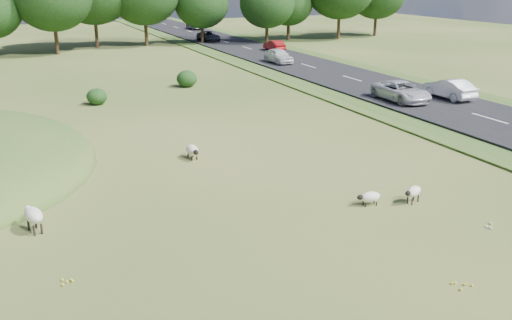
{
  "coord_description": "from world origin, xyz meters",
  "views": [
    {
      "loc": [
        -7.78,
        -18.38,
        8.96
      ],
      "look_at": [
        2.0,
        4.0,
        1.0
      ],
      "focal_mm": 40.0,
      "sensor_mm": 36.0,
      "label": 1
    }
  ],
  "objects_px": {
    "sheep_2": "(192,150)",
    "sheep_3": "(370,197)",
    "car_3": "(449,89)",
    "car_5": "(279,56)",
    "car_1": "(401,91)",
    "car_4": "(209,36)",
    "sheep_0": "(33,215)",
    "car_2": "(274,46)",
    "car_0": "(195,25)",
    "sheep_1": "(413,191)"
  },
  "relations": [
    {
      "from": "sheep_0",
      "to": "sheep_3",
      "type": "height_order",
      "value": "sheep_0"
    },
    {
      "from": "car_3",
      "to": "car_4",
      "type": "bearing_deg",
      "value": -84.97
    },
    {
      "from": "car_0",
      "to": "car_3",
      "type": "xyz_separation_m",
      "value": [
        0.0,
        -61.03,
        -0.01
      ]
    },
    {
      "from": "sheep_2",
      "to": "car_5",
      "type": "bearing_deg",
      "value": 144.44
    },
    {
      "from": "sheep_2",
      "to": "sheep_3",
      "type": "bearing_deg",
      "value": 26.34
    },
    {
      "from": "sheep_2",
      "to": "car_4",
      "type": "distance_m",
      "value": 51.95
    },
    {
      "from": "sheep_2",
      "to": "car_4",
      "type": "xyz_separation_m",
      "value": [
        17.76,
        48.82,
        0.45
      ]
    },
    {
      "from": "sheep_3",
      "to": "car_0",
      "type": "relative_size",
      "value": 0.21
    },
    {
      "from": "sheep_0",
      "to": "car_5",
      "type": "distance_m",
      "value": 41.56
    },
    {
      "from": "car_0",
      "to": "car_5",
      "type": "relative_size",
      "value": 1.16
    },
    {
      "from": "sheep_3",
      "to": "car_4",
      "type": "xyz_separation_m",
      "value": [
        13.03,
        57.61,
        0.54
      ]
    },
    {
      "from": "car_0",
      "to": "car_1",
      "type": "bearing_deg",
      "value": 86.4
    },
    {
      "from": "sheep_2",
      "to": "car_2",
      "type": "height_order",
      "value": "car_2"
    },
    {
      "from": "sheep_1",
      "to": "car_1",
      "type": "distance_m",
      "value": 19.31
    },
    {
      "from": "sheep_1",
      "to": "car_1",
      "type": "height_order",
      "value": "car_1"
    },
    {
      "from": "car_1",
      "to": "car_4",
      "type": "relative_size",
      "value": 1.05
    },
    {
      "from": "sheep_0",
      "to": "car_3",
      "type": "height_order",
      "value": "car_3"
    },
    {
      "from": "sheep_1",
      "to": "car_2",
      "type": "xyz_separation_m",
      "value": [
        15.07,
        45.07,
        0.36
      ]
    },
    {
      "from": "sheep_1",
      "to": "sheep_2",
      "type": "bearing_deg",
      "value": -77.15
    },
    {
      "from": "sheep_0",
      "to": "car_3",
      "type": "xyz_separation_m",
      "value": [
        29.48,
        11.66,
        0.31
      ]
    },
    {
      "from": "sheep_3",
      "to": "car_1",
      "type": "relative_size",
      "value": 0.21
    },
    {
      "from": "sheep_2",
      "to": "car_2",
      "type": "relative_size",
      "value": 0.33
    },
    {
      "from": "sheep_2",
      "to": "car_2",
      "type": "distance_m",
      "value": 41.76
    },
    {
      "from": "sheep_2",
      "to": "sheep_3",
      "type": "height_order",
      "value": "sheep_2"
    },
    {
      "from": "car_3",
      "to": "car_5",
      "type": "bearing_deg",
      "value": -79.75
    },
    {
      "from": "car_2",
      "to": "car_4",
      "type": "height_order",
      "value": "car_4"
    },
    {
      "from": "car_2",
      "to": "car_0",
      "type": "bearing_deg",
      "value": -90.0
    },
    {
      "from": "car_1",
      "to": "sheep_2",
      "type": "bearing_deg",
      "value": -160.28
    },
    {
      "from": "sheep_0",
      "to": "sheep_2",
      "type": "bearing_deg",
      "value": -67.63
    },
    {
      "from": "sheep_0",
      "to": "car_2",
      "type": "bearing_deg",
      "value": -49.95
    },
    {
      "from": "car_1",
      "to": "car_3",
      "type": "distance_m",
      "value": 3.86
    },
    {
      "from": "sheep_3",
      "to": "car_3",
      "type": "distance_m",
      "value": 22.19
    },
    {
      "from": "car_1",
      "to": "car_3",
      "type": "relative_size",
      "value": 1.15
    },
    {
      "from": "sheep_0",
      "to": "sheep_2",
      "type": "xyz_separation_m",
      "value": [
        7.92,
        5.99,
        -0.2
      ]
    },
    {
      "from": "car_5",
      "to": "car_3",
      "type": "bearing_deg",
      "value": -79.75
    },
    {
      "from": "car_3",
      "to": "car_4",
      "type": "height_order",
      "value": "car_3"
    },
    {
      "from": "sheep_2",
      "to": "sheep_0",
      "type": "bearing_deg",
      "value": -54.83
    },
    {
      "from": "sheep_3",
      "to": "car_3",
      "type": "relative_size",
      "value": 0.24
    },
    {
      "from": "sheep_1",
      "to": "car_0",
      "type": "height_order",
      "value": "car_0"
    },
    {
      "from": "sheep_0",
      "to": "sheep_3",
      "type": "distance_m",
      "value": 12.96
    },
    {
      "from": "car_2",
      "to": "sheep_0",
      "type": "bearing_deg",
      "value": 54.78
    },
    {
      "from": "car_1",
      "to": "car_0",
      "type": "bearing_deg",
      "value": 86.4
    },
    {
      "from": "sheep_1",
      "to": "sheep_3",
      "type": "relative_size",
      "value": 1.01
    },
    {
      "from": "sheep_2",
      "to": "car_1",
      "type": "relative_size",
      "value": 0.25
    },
    {
      "from": "car_1",
      "to": "car_2",
      "type": "bearing_deg",
      "value": 82.63
    },
    {
      "from": "sheep_2",
      "to": "car_1",
      "type": "bearing_deg",
      "value": 107.8
    },
    {
      "from": "car_0",
      "to": "car_3",
      "type": "bearing_deg",
      "value": 90.0
    },
    {
      "from": "sheep_0",
      "to": "car_2",
      "type": "xyz_separation_m",
      "value": [
        29.48,
        41.75,
        0.21
      ]
    },
    {
      "from": "car_5",
      "to": "sheep_3",
      "type": "bearing_deg",
      "value": -110.16
    },
    {
      "from": "car_3",
      "to": "car_5",
      "type": "xyz_separation_m",
      "value": [
        -3.8,
        21.02,
        0.02
      ]
    }
  ]
}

